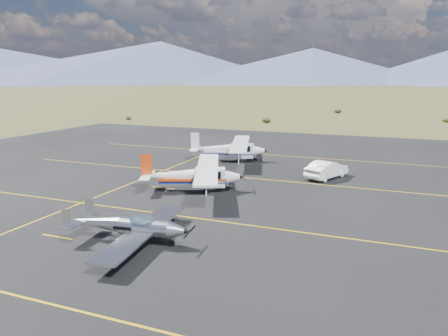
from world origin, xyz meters
The scene contains 6 objects.
ground centered at (0.00, 0.00, 0.00)m, with size 1600.00×1600.00×0.00m, color #383D1C.
apron centered at (0.00, 7.00, 0.00)m, with size 72.00×72.00×0.02m, color black.
aircraft_low_wing centered at (1.11, -2.68, 0.88)m, with size 6.15×8.51×1.84m.
aircraft_cessna centered at (-0.49, 7.55, 1.22)m, with size 7.77×10.52×2.74m.
aircraft_plain centered at (-2.23, 19.24, 1.24)m, with size 7.46×10.90×2.78m.
sedan centered at (7.90, 15.43, 0.74)m, with size 1.54×4.41×1.45m, color white.
Camera 1 is at (13.26, -20.25, 8.31)m, focal length 35.00 mm.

